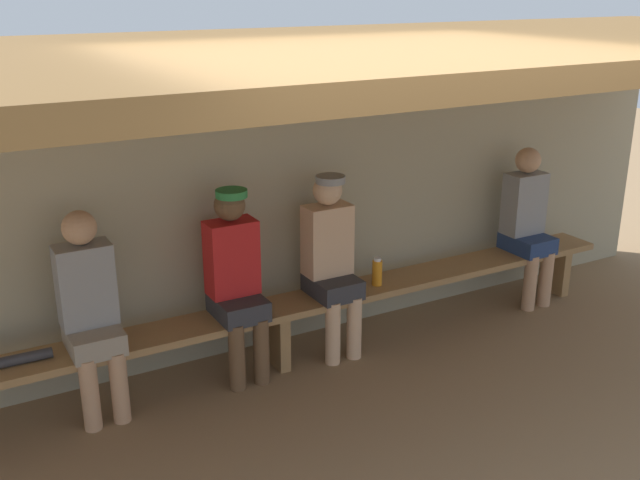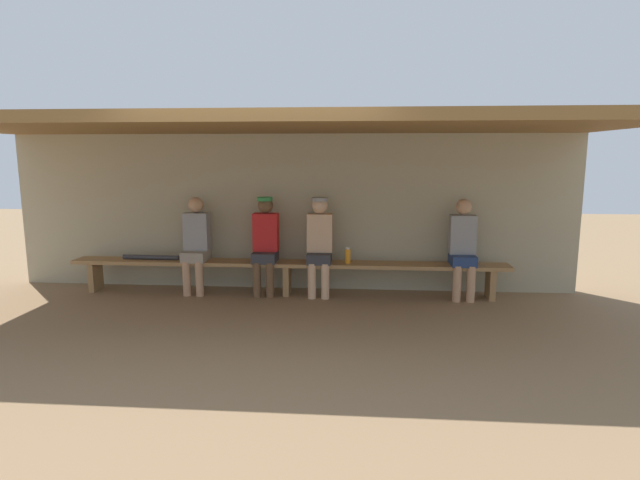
{
  "view_description": "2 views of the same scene",
  "coord_description": "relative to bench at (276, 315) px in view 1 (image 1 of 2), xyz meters",
  "views": [
    {
      "loc": [
        -2.09,
        -2.79,
        2.63
      ],
      "look_at": [
        0.22,
        1.3,
        0.99
      ],
      "focal_mm": 41.83,
      "sensor_mm": 36.0,
      "label": 1
    },
    {
      "loc": [
        0.99,
        -5.26,
        1.91
      ],
      "look_at": [
        0.47,
        1.41,
        0.79
      ],
      "focal_mm": 28.68,
      "sensor_mm": 36.0,
      "label": 2
    }
  ],
  "objects": [
    {
      "name": "player_in_red",
      "position": [
        2.36,
        0.0,
        0.34
      ],
      "size": [
        0.34,
        0.42,
        1.34
      ],
      "color": "navy",
      "rests_on": "ground"
    },
    {
      "name": "player_near_post",
      "position": [
        -0.3,
        0.0,
        0.36
      ],
      "size": [
        0.34,
        0.42,
        1.34
      ],
      "color": "#333338",
      "rests_on": "ground"
    },
    {
      "name": "back_wall",
      "position": [
        0.0,
        0.45,
        0.71
      ],
      "size": [
        8.0,
        0.2,
        2.2
      ],
      "primitive_type": "cube",
      "color": "tan",
      "rests_on": "ground"
    },
    {
      "name": "bench",
      "position": [
        0.0,
        0.0,
        0.0
      ],
      "size": [
        6.0,
        0.36,
        0.46
      ],
      "color": "#9E7547",
      "rests_on": "ground"
    },
    {
      "name": "player_middle",
      "position": [
        0.45,
        0.0,
        0.36
      ],
      "size": [
        0.34,
        0.42,
        1.34
      ],
      "color": "#333338",
      "rests_on": "ground"
    },
    {
      "name": "dugout_roof",
      "position": [
        0.0,
        -0.85,
        1.87
      ],
      "size": [
        8.0,
        2.8,
        0.12
      ],
      "primitive_type": "cube",
      "color": "brown",
      "rests_on": "back_wall"
    },
    {
      "name": "player_rightmost",
      "position": [
        -1.27,
        0.0,
        0.34
      ],
      "size": [
        0.34,
        0.42,
        1.34
      ],
      "color": "gray",
      "rests_on": "ground"
    },
    {
      "name": "water_bottle_clear",
      "position": [
        0.84,
        -0.02,
        0.18
      ],
      "size": [
        0.08,
        0.08,
        0.22
      ],
      "color": "orange",
      "rests_on": "bench"
    }
  ]
}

